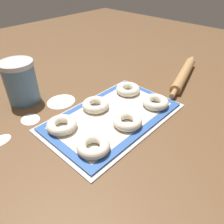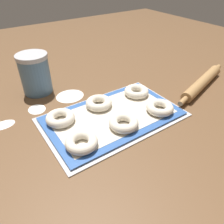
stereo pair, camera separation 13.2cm
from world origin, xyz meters
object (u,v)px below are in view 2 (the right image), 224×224
Objects in this scene: bagel_front_right at (160,108)px; bagel_front_center at (124,123)px; bagel_back_center at (99,103)px; rolling_pin at (202,82)px; baking_tray at (112,117)px; flour_canister at (35,74)px; bagel_back_right at (136,91)px; bagel_front_left at (81,142)px; bagel_back_left at (60,118)px.

bagel_front_center is at bearing 178.90° from bagel_front_right.
rolling_pin reaches higher than bagel_back_center.
flour_canister is (-0.15, 0.32, 0.08)m from baking_tray.
bagel_back_center is 0.46m from rolling_pin.
rolling_pin is (0.58, -0.35, -0.06)m from flour_canister.
bagel_back_center is 1.00× the size of bagel_back_right.
rolling_pin is at bearing 4.79° from bagel_front_center.
bagel_front_left and bagel_back_right have the same top height.
bagel_front_center is at bearing -69.96° from flour_canister.
bagel_front_center is 1.00× the size of bagel_back_center.
baking_tray is 4.99× the size of bagel_front_right.
bagel_back_right is at bearing 88.00° from bagel_front_right.
baking_tray is 1.13× the size of rolling_pin.
bagel_front_left is 1.00× the size of bagel_front_center.
bagel_back_left is 0.23× the size of rolling_pin.
baking_tray is 0.08m from bagel_back_center.
bagel_back_right is at bearing 39.14° from bagel_front_center.
bagel_back_right is 0.40m from flour_canister.
bagel_back_right is 0.23× the size of rolling_pin.
baking_tray is 0.17m from bagel_front_left.
bagel_front_right is at bearing 0.05° from bagel_front_left.
bagel_front_right reaches higher than baking_tray.
flour_canister is at bearing 139.22° from bagel_back_right.
baking_tray is at bearing -65.60° from flour_canister.
flour_canister is at bearing 110.04° from bagel_front_center.
bagel_back_right is (0.16, -0.01, 0.00)m from bagel_back_center.
baking_tray is 4.99× the size of bagel_front_left.
bagel_front_right is 0.60× the size of flour_canister.
bagel_front_right and bagel_back_center have the same top height.
bagel_back_center is (-0.00, 0.14, 0.00)m from bagel_front_center.
flour_canister is 0.38× the size of rolling_pin.
flour_canister is at bearing 119.08° from bagel_back_center.
bagel_front_center is 0.21m from bagel_back_right.
bagel_front_center is 0.21m from bagel_back_left.
bagel_front_left is 0.60× the size of flour_canister.
bagel_front_right is at bearing -42.35° from bagel_back_center.
baking_tray is at bearing -23.01° from bagel_back_left.
bagel_front_center is (-0.00, -0.07, 0.02)m from baking_tray.
flour_canister is (-0.14, 0.25, 0.05)m from bagel_back_center.
flour_canister reaches higher than bagel_back_right.
bagel_front_left is 0.59m from rolling_pin.
bagel_back_left is (-0.00, 0.14, 0.00)m from bagel_front_left.
bagel_back_center is at bearing -60.92° from flour_canister.
bagel_back_left is at bearing 156.99° from baking_tray.
bagel_front_left is at bearing -91.29° from flour_canister.
bagel_back_center is at bearing 166.68° from rolling_pin.
bagel_front_center is at bearing 1.22° from bagel_front_left.
bagel_back_left is at bearing 155.72° from bagel_front_right.
bagel_front_left is at bearing -88.63° from bagel_back_left.
bagel_back_center is (0.15, 0.01, 0.00)m from bagel_back_left.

